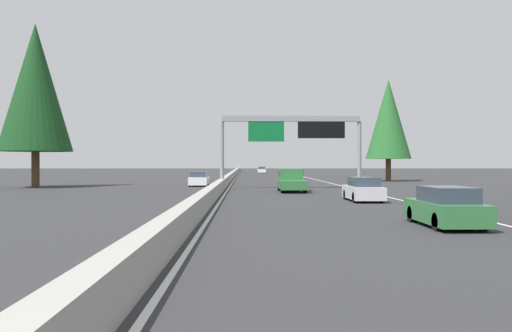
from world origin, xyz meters
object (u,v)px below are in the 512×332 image
Objects in this scene: sedan_mid_center at (262,170)px; oncoming_near at (199,179)px; sedan_mid_right at (363,190)px; pickup_distant_b at (291,180)px; sign_gantry_overhead at (293,131)px; conifer_right_mid at (388,119)px; sedan_far_left at (446,208)px; conifer_left_near at (35,88)px.

oncoming_near is (-67.35, 8.33, 0.00)m from sedan_mid_center.
sedan_mid_right is 0.79× the size of pickup_distant_b.
sign_gantry_overhead reaches higher than oncoming_near.
oncoming_near is 0.34× the size of conifer_right_mid.
sedan_far_left is 101.80m from sedan_mid_center.
sedan_mid_center is at bearing 2.27° from sedan_mid_right.
sedan_mid_right is at bearing 0.82° from sedan_far_left.
sedan_far_left is 0.28× the size of conifer_left_near.
sign_gantry_overhead is 73.63m from sedan_mid_center.
sign_gantry_overhead reaches higher than sedan_mid_right.
sedan_mid_right is 88.81m from sedan_mid_center.
sedan_far_left is at bearing 167.35° from conifer_right_mid.
sedan_far_left is at bearing -179.18° from sedan_mid_right.
sedan_mid_right is 1.00× the size of sedan_mid_center.
conifer_right_mid is 41.73m from conifer_left_near.
conifer_right_mid is at bearing -30.63° from pickup_distant_b.
sign_gantry_overhead is 2.88× the size of sedan_mid_center.
conifer_right_mid is at bearing -66.28° from conifer_left_near.
sedan_far_left is at bearing -139.21° from conifer_left_near.
conifer_left_near is at bearing 40.79° from sedan_far_left.
sedan_mid_center is at bearing 0.44° from sign_gantry_overhead.
sedan_far_left is 1.00× the size of oncoming_near.
sedan_mid_right and sedan_mid_center have the same top height.
pickup_distant_b is 0.36× the size of conifer_left_near.
conifer_right_mid reaches higher than sedan_mid_right.
conifer_left_near is at bearing 113.72° from conifer_right_mid.
conifer_right_mid is (-53.30, -14.56, 7.21)m from sedan_mid_center.
pickup_distant_b is (10.90, 3.47, 0.23)m from sedan_mid_right.
pickup_distant_b is 0.43× the size of conifer_right_mid.
conifer_right_mid reaches higher than sedan_mid_center.
sedan_mid_right is at bearing -177.73° from sedan_mid_center.
sedan_mid_right is at bearing 28.99° from oncoming_near.
sign_gantry_overhead is 2.26× the size of pickup_distant_b.
conifer_right_mid is at bearing -34.76° from sign_gantry_overhead.
sign_gantry_overhead is at bearing -98.02° from conifer_left_near.
oncoming_near is at bearing -79.88° from conifer_left_near.
oncoming_near is 17.84m from conifer_left_near.
sedan_mid_right is 11.44m from pickup_distant_b.
sedan_far_left is 50.15m from conifer_right_mid.
sedan_far_left is 24.17m from pickup_distant_b.
conifer_right_mid reaches higher than oncoming_near.
sedan_mid_right is (12.99, 0.19, 0.00)m from sedan_far_left.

